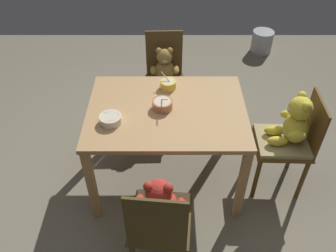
{
  "coord_description": "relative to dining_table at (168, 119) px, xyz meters",
  "views": [
    {
      "loc": [
        0.01,
        -2.01,
        2.36
      ],
      "look_at": [
        0.0,
        0.05,
        0.54
      ],
      "focal_mm": 37.8,
      "sensor_mm": 36.0,
      "label": 1
    }
  ],
  "objects": [
    {
      "name": "metal_pail",
      "position": [
        1.23,
        2.15,
        -0.51
      ],
      "size": [
        0.27,
        0.27,
        0.28
      ],
      "primitive_type": "cylinder",
      "color": "#93969B",
      "rests_on": "ground_plane"
    },
    {
      "name": "dining_table",
      "position": [
        0.0,
        0.0,
        0.0
      ],
      "size": [
        1.16,
        0.86,
        0.75
      ],
      "color": "tan",
      "rests_on": "ground_plane"
    },
    {
      "name": "porridge_bowl_terracotta_center",
      "position": [
        -0.03,
        0.01,
        0.13
      ],
      "size": [
        0.15,
        0.15,
        0.14
      ],
      "color": "#BC714E",
      "rests_on": "dining_table"
    },
    {
      "name": "porridge_bowl_yellow_far_center",
      "position": [
        0.01,
        0.27,
        0.13
      ],
      "size": [
        0.13,
        0.13,
        0.13
      ],
      "color": "yellow",
      "rests_on": "dining_table"
    },
    {
      "name": "porridge_bowl_cream_near_left",
      "position": [
        -0.39,
        -0.15,
        0.13
      ],
      "size": [
        0.15,
        0.15,
        0.06
      ],
      "color": "beige",
      "rests_on": "dining_table"
    },
    {
      "name": "teddy_chair_near_front",
      "position": [
        -0.04,
        -0.78,
        -0.08
      ],
      "size": [
        0.42,
        0.44,
        0.9
      ],
      "rotation": [
        0.0,
        0.0,
        1.47
      ],
      "color": "#483918",
      "rests_on": "ground_plane"
    },
    {
      "name": "teddy_chair_far_center",
      "position": [
        -0.02,
        0.78,
        -0.1
      ],
      "size": [
        0.38,
        0.38,
        0.91
      ],
      "rotation": [
        0.0,
        0.0,
        -1.54
      ],
      "color": "#503B1C",
      "rests_on": "ground_plane"
    },
    {
      "name": "teddy_chair_near_right",
      "position": [
        0.93,
        -0.05,
        -0.07
      ],
      "size": [
        0.43,
        0.4,
        0.89
      ],
      "rotation": [
        0.0,
        0.0,
        3.11
      ],
      "color": "brown",
      "rests_on": "ground_plane"
    },
    {
      "name": "ground_plane",
      "position": [
        0.0,
        0.0,
        -0.67
      ],
      "size": [
        5.2,
        5.2,
        0.04
      ],
      "color": "#78715D"
    }
  ]
}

